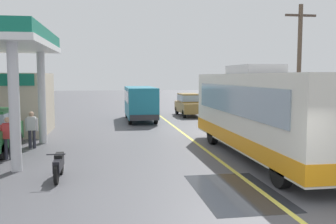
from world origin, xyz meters
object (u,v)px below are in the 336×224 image
object	(u,v)px
minibus_opposing_lane	(140,101)
car_trailing_behind_bus	(189,103)
pedestrian_near_pump	(32,128)
pedestrian_by_shop	(8,136)
motorcycle_parked_forecourt	(59,165)
coach_bus_main	(263,115)

from	to	relation	value
minibus_opposing_lane	car_trailing_behind_bus	world-z (taller)	minibus_opposing_lane
pedestrian_near_pump	car_trailing_behind_bus	bearing A→B (deg)	51.58
car_trailing_behind_bus	pedestrian_by_shop	bearing A→B (deg)	-125.23
minibus_opposing_lane	car_trailing_behind_bus	xyz separation A→B (m)	(4.24, 2.75, -0.46)
pedestrian_by_shop	car_trailing_behind_bus	world-z (taller)	car_trailing_behind_bus
minibus_opposing_lane	motorcycle_parked_forecourt	distance (m)	15.76
minibus_opposing_lane	motorcycle_parked_forecourt	size ratio (longest dim) A/B	3.41
motorcycle_parked_forecourt	car_trailing_behind_bus	xyz separation A→B (m)	(8.15, 17.99, 0.57)
coach_bus_main	motorcycle_parked_forecourt	distance (m)	7.92
pedestrian_by_shop	car_trailing_behind_bus	bearing A→B (deg)	54.77
minibus_opposing_lane	car_trailing_behind_bus	size ratio (longest dim) A/B	1.46
minibus_opposing_lane	pedestrian_near_pump	bearing A→B (deg)	-120.25
motorcycle_parked_forecourt	pedestrian_near_pump	world-z (taller)	pedestrian_near_pump
pedestrian_near_pump	minibus_opposing_lane	bearing A→B (deg)	59.75
motorcycle_parked_forecourt	pedestrian_near_pump	xyz separation A→B (m)	(-1.82, 5.41, 0.49)
motorcycle_parked_forecourt	car_trailing_behind_bus	size ratio (longest dim) A/B	0.43
motorcycle_parked_forecourt	pedestrian_by_shop	size ratio (longest dim) A/B	1.08
pedestrian_near_pump	pedestrian_by_shop	xyz separation A→B (m)	(-0.47, -2.21, 0.00)
coach_bus_main	pedestrian_near_pump	bearing A→B (deg)	159.50
pedestrian_by_shop	car_trailing_behind_bus	size ratio (longest dim) A/B	0.40
pedestrian_near_pump	pedestrian_by_shop	size ratio (longest dim) A/B	1.00
minibus_opposing_lane	motorcycle_parked_forecourt	xyz separation A→B (m)	(-3.91, -15.24, -1.03)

